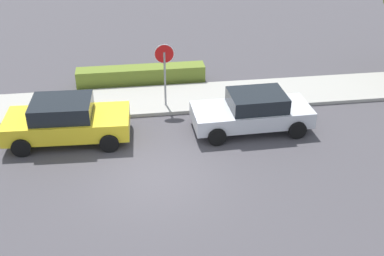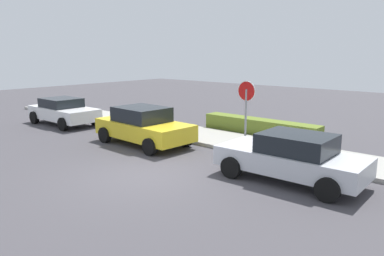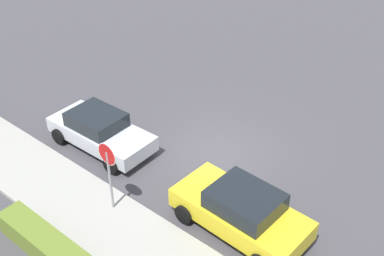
# 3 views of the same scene
# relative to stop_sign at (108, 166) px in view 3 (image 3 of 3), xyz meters

# --- Properties ---
(ground_plane) EXTENTS (60.00, 60.00, 0.00)m
(ground_plane) POSITION_rel_stop_sign_xyz_m (-0.71, -4.55, -1.79)
(ground_plane) COLOR #423F44
(sidewalk_curb) EXTENTS (32.00, 2.51, 0.14)m
(sidewalk_curb) POSITION_rel_stop_sign_xyz_m (-0.71, 0.61, -1.72)
(sidewalk_curb) COLOR #9E9B93
(sidewalk_curb) RESTS_ON ground_plane
(stop_sign) EXTENTS (0.75, 0.08, 2.62)m
(stop_sign) POSITION_rel_stop_sign_xyz_m (0.00, 0.00, 0.00)
(stop_sign) COLOR gray
(stop_sign) RESTS_ON ground_plane
(parked_car_silver) EXTENTS (4.24, 2.05, 1.41)m
(parked_car_silver) POSITION_rel_stop_sign_xyz_m (2.93, -2.09, -1.08)
(parked_car_silver) COLOR silver
(parked_car_silver) RESTS_ON ground_plane
(parked_car_yellow) EXTENTS (4.28, 2.22, 1.51)m
(parked_car_yellow) POSITION_rel_stop_sign_xyz_m (-3.58, -1.92, -1.03)
(parked_car_yellow) COLOR yellow
(parked_car_yellow) RESTS_ON ground_plane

